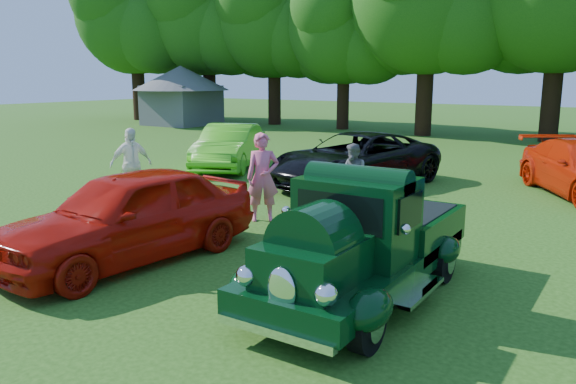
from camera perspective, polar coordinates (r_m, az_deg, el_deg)
The scene contains 9 objects.
ground at distance 8.94m, azimuth -1.27°, elevation -9.14°, with size 120.00×120.00×0.00m, color #214810.
hero_pickup at distance 8.23m, azimuth 7.62°, elevation -5.36°, with size 2.15×4.61×1.80m.
red_convertible at distance 10.14m, azimuth -15.87°, elevation -2.28°, with size 1.92×4.76×1.62m, color #B41207.
back_car_lime at distance 19.74m, azimuth -5.96°, elevation 4.59°, with size 1.64×4.69×1.55m, color #49CC1B.
back_car_black at distance 16.66m, azimuth 6.87°, elevation 3.31°, with size 2.60×5.64×1.57m, color black.
spectator_pink at distance 12.43m, azimuth -2.57°, elevation 1.50°, with size 0.72×0.47×1.97m, color #EE6287.
spectator_grey at distance 14.01m, azimuth 6.64°, elevation 1.72°, with size 0.76×0.59×1.56m, color slate.
spectator_white at distance 15.15m, azimuth -15.66°, elevation 2.74°, with size 1.11×0.46×1.89m, color white.
gazebo at distance 38.64m, azimuth -10.80°, elevation 10.28°, with size 6.40×6.40×3.90m.
Camera 1 is at (4.74, -6.89, 3.17)m, focal length 35.00 mm.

